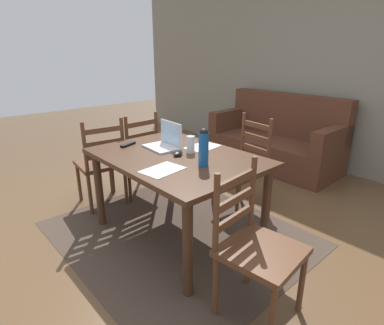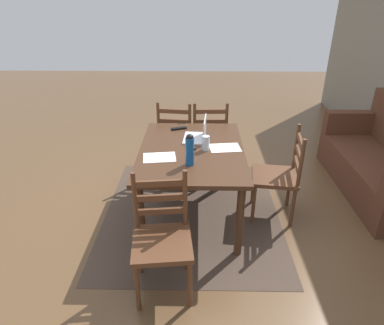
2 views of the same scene
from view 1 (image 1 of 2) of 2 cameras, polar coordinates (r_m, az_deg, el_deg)
The scene contains 16 objects.
ground_plane at distance 2.93m, azimuth -2.58°, elevation -12.77°, with size 14.00×14.00×0.00m, color brown.
area_rug at distance 2.92m, azimuth -2.58°, elevation -12.72°, with size 2.12×1.82×0.01m, color #47382D.
wall_back at distance 4.68m, azimuth 24.69°, elevation 15.26°, with size 8.00×0.12×2.70m, color gray.
dining_table at distance 2.63m, azimuth -2.79°, elevation -0.61°, with size 1.41×1.01×0.75m.
chair_right_near at distance 1.97m, azimuth 11.49°, elevation -14.82°, with size 0.49×0.49×0.95m.
chair_far_head at distance 3.28m, azimuth 9.22°, elevation -0.29°, with size 0.49×0.49×0.95m.
chair_left_near at distance 3.40m, azimuth -16.14°, elevation -0.17°, with size 0.49×0.49×0.95m.
chair_left_far at distance 3.58m, azimuth -10.29°, elevation 1.31°, with size 0.46×0.46×0.95m.
couch at distance 4.65m, azimuth 15.03°, elevation 3.82°, with size 1.80×0.80×1.00m.
laptop at distance 2.81m, azimuth -4.82°, elevation 3.89°, with size 0.34×0.24×0.23m.
water_bottle at distance 2.31m, azimuth 2.11°, elevation 2.88°, with size 0.08×0.08×0.29m.
drinking_glass at distance 2.65m, azimuth -0.23°, elevation 3.30°, with size 0.07×0.07×0.14m, color silver.
computer_mouse at distance 2.59m, azimuth -2.52°, elevation 1.61°, with size 0.06×0.10×0.03m, color black.
tv_remote at distance 2.93m, azimuth -11.52°, elevation 3.24°, with size 0.04×0.17×0.02m, color black.
paper_stack_left at distance 2.82m, azimuth 1.97°, elevation 2.86°, with size 0.21×0.30×0.00m, color white.
paper_stack_right at distance 2.28m, azimuth -5.35°, elevation -1.33°, with size 0.21×0.30×0.00m, color white.
Camera 1 is at (1.92, -1.55, 1.57)m, focal length 29.42 mm.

